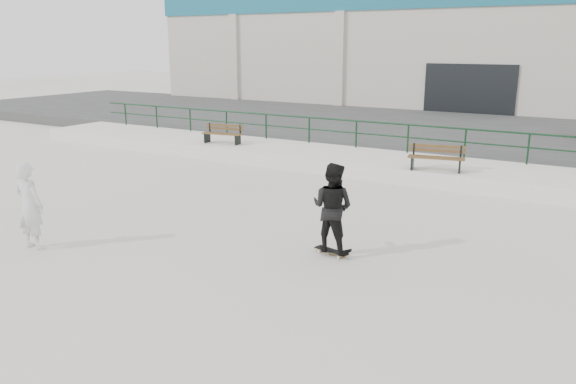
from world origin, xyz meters
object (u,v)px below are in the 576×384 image
Objects in this scene: skateboard at (331,251)px; standing_skater at (332,207)px; seated_skater at (30,206)px; bench_right at (436,158)px; bench_left at (223,134)px.

standing_skater reaches higher than skateboard.
skateboard is 6.47m from seated_skater.
bench_right is 2.19× the size of skateboard.
standing_skater is at bearing -50.58° from bench_left.
skateboard is 0.96m from standing_skater.
seated_skater is at bearing -132.89° from bench_right.
skateboard is (8.41, -7.46, -0.79)m from bench_left.
bench_left is 0.88× the size of seated_skater.
bench_left is at bearing 164.24° from bench_right.
bench_right is at bearing 101.35° from skateboard.
bench_left is at bearing -79.17° from seated_skater.
bench_right is 6.90m from standing_skater.
standing_skater reaches higher than bench_right.
seated_skater is (2.70, -10.37, 0.08)m from bench_left.
bench_right is at bearing -124.67° from seated_skater.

